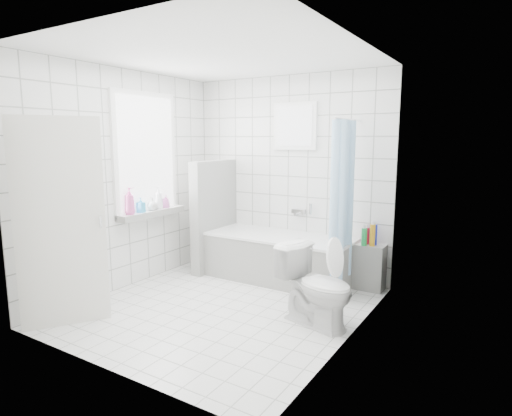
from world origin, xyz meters
The scene contains 19 objects.
ground centered at (0.00, 0.00, 0.00)m, with size 3.00×3.00×0.00m, color white.
ceiling centered at (0.00, 0.00, 2.60)m, with size 3.00×3.00×0.00m, color white.
wall_back centered at (0.00, 1.50, 1.30)m, with size 2.80×0.02×2.60m, color white.
wall_front centered at (0.00, -1.50, 1.30)m, with size 2.80×0.02×2.60m, color white.
wall_left centered at (-1.40, 0.00, 1.30)m, with size 0.02×3.00×2.60m, color white.
wall_right centered at (1.40, 0.00, 1.30)m, with size 0.02×3.00×2.60m, color white.
window_left centered at (-1.35, 0.30, 1.60)m, with size 0.01×0.90×1.40m, color white.
window_back centered at (0.10, 1.46, 1.95)m, with size 0.50×0.01×0.50m, color white.
window_sill centered at (-1.31, 0.30, 0.86)m, with size 0.18×1.02×0.08m, color white.
door centered at (-1.03, -1.15, 1.00)m, with size 0.04×0.80×2.00m, color silver.
bathtub centered at (0.08, 1.12, 0.29)m, with size 1.86×0.77×0.58m.
partition_wall centered at (-0.92, 1.07, 0.75)m, with size 0.15×0.85×1.50m, color white.
tiled_ledge centered at (1.15, 1.38, 0.28)m, with size 0.40×0.24×0.55m, color white.
toilet centered at (1.03, 0.13, 0.39)m, with size 0.43×0.76×0.77m, color white.
curtain_rod centered at (0.95, 1.10, 2.00)m, with size 0.02×0.02×0.80m, color silver.
shower_curtain centered at (0.95, 0.97, 1.10)m, with size 0.14×0.48×1.78m, color #4A9BDB, non-canonical shape.
tub_faucet centered at (0.18, 1.46, 0.85)m, with size 0.18×0.06×0.06m, color silver.
sill_bottles centered at (-1.30, 0.20, 1.03)m, with size 0.17×0.75×0.32m.
ledge_bottles centered at (1.17, 1.35, 0.66)m, with size 0.15×0.17×0.26m.
Camera 1 is at (2.60, -3.53, 1.79)m, focal length 30.00 mm.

